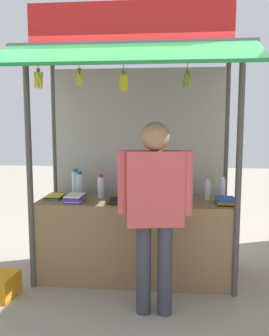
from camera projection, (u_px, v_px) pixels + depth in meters
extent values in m
plane|color=#9E9384|center=(134.00, 276.00, 4.01)|extent=(20.00, 20.00, 0.00)
cube|color=olive|center=(134.00, 239.00, 3.95)|extent=(2.07, 0.69, 0.88)
cylinder|color=#4C4742|center=(30.00, 174.00, 3.62)|extent=(0.06, 0.06, 2.40)
cylinder|color=#4C4742|center=(239.00, 177.00, 3.42)|extent=(0.06, 0.06, 2.40)
cylinder|color=#4C4742|center=(55.00, 164.00, 4.44)|extent=(0.06, 0.06, 2.40)
cylinder|color=#4C4742|center=(225.00, 166.00, 4.23)|extent=(0.06, 0.06, 2.40)
cube|color=#B7B2A8|center=(138.00, 167.00, 4.34)|extent=(2.03, 0.04, 2.35)
cube|color=#3F3F44|center=(134.00, 54.00, 3.68)|extent=(2.27, 1.03, 0.04)
cube|color=#1E7A38|center=(125.00, 53.00, 2.94)|extent=(2.23, 0.51, 0.26)
cube|color=red|center=(129.00, 21.00, 3.19)|extent=(1.86, 0.04, 0.35)
cylinder|color=#59544C|center=(130.00, 56.00, 3.28)|extent=(1.97, 0.02, 0.02)
cylinder|color=silver|center=(222.00, 189.00, 3.94)|extent=(0.07, 0.07, 0.21)
cylinder|color=white|center=(222.00, 178.00, 3.92)|extent=(0.04, 0.04, 0.03)
cylinder|color=silver|center=(76.00, 183.00, 4.18)|extent=(0.09, 0.09, 0.27)
cylinder|color=#198C33|center=(75.00, 170.00, 4.16)|extent=(0.06, 0.06, 0.04)
cylinder|color=silver|center=(208.00, 191.00, 3.89)|extent=(0.06, 0.06, 0.20)
cylinder|color=white|center=(208.00, 180.00, 3.88)|extent=(0.04, 0.04, 0.03)
cylinder|color=silver|center=(134.00, 187.00, 3.94)|extent=(0.09, 0.09, 0.27)
cylinder|color=red|center=(134.00, 173.00, 3.92)|extent=(0.06, 0.06, 0.04)
cylinder|color=silver|center=(80.00, 185.00, 4.08)|extent=(0.08, 0.08, 0.25)
cylinder|color=blue|center=(79.00, 173.00, 4.06)|extent=(0.05, 0.05, 0.03)
cylinder|color=silver|center=(101.00, 188.00, 3.98)|extent=(0.08, 0.08, 0.24)
cylinder|color=red|center=(101.00, 176.00, 3.96)|extent=(0.05, 0.05, 0.03)
cube|color=green|center=(55.00, 198.00, 3.98)|extent=(0.19, 0.25, 0.01)
cube|color=green|center=(55.00, 197.00, 3.97)|extent=(0.19, 0.25, 0.01)
cube|color=black|center=(55.00, 196.00, 3.97)|extent=(0.18, 0.24, 0.01)
cube|color=yellow|center=(55.00, 195.00, 3.97)|extent=(0.18, 0.24, 0.01)
cube|color=blue|center=(75.00, 201.00, 3.82)|extent=(0.18, 0.26, 0.01)
cube|color=white|center=(75.00, 200.00, 3.83)|extent=(0.19, 0.27, 0.01)
cube|color=blue|center=(75.00, 199.00, 3.83)|extent=(0.19, 0.27, 0.01)
cube|color=purple|center=(75.00, 198.00, 3.81)|extent=(0.19, 0.27, 0.01)
cube|color=blue|center=(75.00, 197.00, 3.82)|extent=(0.20, 0.28, 0.01)
cube|color=purple|center=(75.00, 196.00, 3.82)|extent=(0.20, 0.27, 0.01)
cube|color=white|center=(75.00, 195.00, 3.80)|extent=(0.18, 0.26, 0.01)
cube|color=black|center=(227.00, 203.00, 3.70)|extent=(0.20, 0.27, 0.01)
cube|color=orange|center=(227.00, 202.00, 3.71)|extent=(0.22, 0.28, 0.01)
cube|color=yellow|center=(226.00, 201.00, 3.71)|extent=(0.20, 0.27, 0.01)
cube|color=green|center=(226.00, 200.00, 3.70)|extent=(0.21, 0.27, 0.01)
cube|color=blue|center=(226.00, 199.00, 3.71)|extent=(0.21, 0.27, 0.01)
cube|color=black|center=(118.00, 202.00, 3.78)|extent=(0.18, 0.26, 0.01)
cube|color=black|center=(118.00, 201.00, 3.78)|extent=(0.17, 0.26, 0.01)
cube|color=yellow|center=(118.00, 200.00, 3.79)|extent=(0.19, 0.27, 0.01)
cube|color=black|center=(116.00, 199.00, 3.78)|extent=(0.20, 0.27, 0.01)
cylinder|color=#332D23|center=(124.00, 64.00, 3.29)|extent=(0.01, 0.01, 0.11)
cylinder|color=olive|center=(124.00, 73.00, 3.30)|extent=(0.04, 0.04, 0.04)
ellipsoid|color=yellow|center=(126.00, 83.00, 3.31)|extent=(0.04, 0.08, 0.17)
ellipsoid|color=yellow|center=(126.00, 83.00, 3.33)|extent=(0.07, 0.08, 0.17)
ellipsoid|color=yellow|center=(124.00, 83.00, 3.34)|extent=(0.07, 0.03, 0.17)
ellipsoid|color=yellow|center=(123.00, 83.00, 3.33)|extent=(0.06, 0.04, 0.17)
ellipsoid|color=yellow|center=(121.00, 83.00, 3.32)|extent=(0.04, 0.09, 0.17)
ellipsoid|color=yellow|center=(122.00, 83.00, 3.31)|extent=(0.04, 0.07, 0.17)
ellipsoid|color=yellow|center=(123.00, 83.00, 3.30)|extent=(0.06, 0.05, 0.17)
ellipsoid|color=yellow|center=(124.00, 83.00, 3.30)|extent=(0.06, 0.03, 0.17)
ellipsoid|color=yellow|center=(125.00, 83.00, 3.30)|extent=(0.06, 0.06, 0.17)
cylinder|color=#332D23|center=(79.00, 64.00, 3.33)|extent=(0.01, 0.01, 0.08)
cylinder|color=olive|center=(79.00, 70.00, 3.34)|extent=(0.04, 0.04, 0.04)
ellipsoid|color=yellow|center=(81.00, 79.00, 3.35)|extent=(0.03, 0.07, 0.15)
ellipsoid|color=yellow|center=(81.00, 79.00, 3.37)|extent=(0.08, 0.05, 0.15)
ellipsoid|color=yellow|center=(78.00, 79.00, 3.37)|extent=(0.06, 0.06, 0.15)
ellipsoid|color=yellow|center=(77.00, 79.00, 3.34)|extent=(0.06, 0.07, 0.15)
ellipsoid|color=yellow|center=(80.00, 79.00, 3.33)|extent=(0.06, 0.04, 0.15)
cylinder|color=#332D23|center=(188.00, 63.00, 3.24)|extent=(0.01, 0.01, 0.11)
cylinder|color=olive|center=(188.00, 72.00, 3.25)|extent=(0.04, 0.04, 0.04)
ellipsoid|color=olive|center=(190.00, 80.00, 3.25)|extent=(0.03, 0.08, 0.15)
ellipsoid|color=olive|center=(188.00, 81.00, 3.28)|extent=(0.08, 0.04, 0.15)
ellipsoid|color=olive|center=(185.00, 80.00, 3.28)|extent=(0.07, 0.07, 0.15)
ellipsoid|color=olive|center=(186.00, 80.00, 3.25)|extent=(0.05, 0.06, 0.15)
ellipsoid|color=olive|center=(188.00, 80.00, 3.23)|extent=(0.08, 0.05, 0.15)
cylinder|color=#332D23|center=(38.00, 64.00, 3.37)|extent=(0.01, 0.01, 0.08)
cylinder|color=olive|center=(38.00, 70.00, 3.38)|extent=(0.04, 0.04, 0.04)
ellipsoid|color=yellow|center=(41.00, 80.00, 3.39)|extent=(0.04, 0.07, 0.17)
ellipsoid|color=yellow|center=(41.00, 81.00, 3.41)|extent=(0.08, 0.06, 0.17)
ellipsoid|color=yellow|center=(38.00, 80.00, 3.42)|extent=(0.08, 0.07, 0.17)
ellipsoid|color=yellow|center=(36.00, 80.00, 3.39)|extent=(0.04, 0.08, 0.17)
ellipsoid|color=yellow|center=(36.00, 80.00, 3.37)|extent=(0.08, 0.06, 0.18)
ellipsoid|color=yellow|center=(39.00, 80.00, 3.37)|extent=(0.07, 0.06, 0.18)
cylinder|color=#383842|center=(144.00, 269.00, 3.20)|extent=(0.13, 0.13, 0.82)
cylinder|color=#383842|center=(165.00, 270.00, 3.18)|extent=(0.13, 0.13, 0.82)
cube|color=#CC4C4C|center=(155.00, 188.00, 3.10)|extent=(0.52, 0.28, 0.65)
cylinder|color=#CC4C4C|center=(124.00, 182.00, 3.12)|extent=(0.11, 0.11, 0.55)
cylinder|color=#CC4C4C|center=(187.00, 183.00, 3.06)|extent=(0.11, 0.11, 0.55)
sphere|color=#936B4C|center=(155.00, 136.00, 3.04)|extent=(0.25, 0.25, 0.25)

